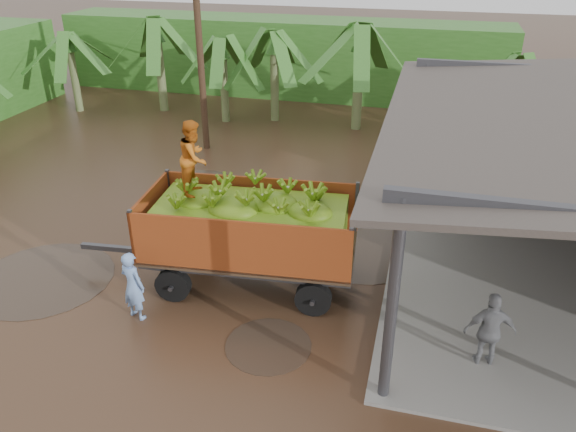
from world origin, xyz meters
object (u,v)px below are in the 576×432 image
object	(u,v)px
man_blue	(133,286)
man_grey	(490,331)
utility_pole	(199,39)
banana_trailer	(249,228)

from	to	relation	value
man_blue	man_grey	size ratio (longest dim) A/B	0.98
man_blue	utility_pole	world-z (taller)	utility_pole
man_blue	utility_pole	xyz separation A→B (m)	(-2.48, 10.16, 3.23)
man_blue	man_grey	xyz separation A→B (m)	(7.21, 0.30, 0.02)
man_blue	utility_pole	distance (m)	10.95
man_grey	utility_pole	distance (m)	14.19
utility_pole	man_grey	bearing A→B (deg)	-45.51
banana_trailer	man_grey	distance (m)	5.51
man_blue	utility_pole	bearing A→B (deg)	-58.24
banana_trailer	man_blue	bearing A→B (deg)	-140.90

